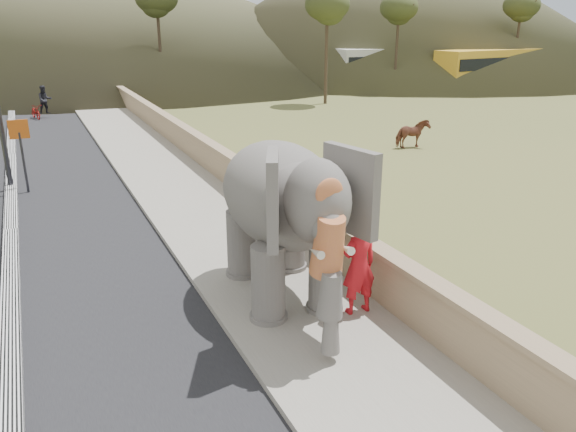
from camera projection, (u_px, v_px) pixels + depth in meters
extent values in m
plane|color=olive|center=(394.00, 413.00, 8.08)|extent=(160.00, 160.00, 0.00)
cube|color=black|center=(12.00, 236.00, 14.64)|extent=(7.00, 120.00, 0.03)
cube|color=black|center=(11.00, 233.00, 14.61)|extent=(0.35, 120.00, 0.22)
cube|color=#9E9687|center=(197.00, 208.00, 16.61)|extent=(3.00, 120.00, 0.15)
cube|color=tan|center=(249.00, 186.00, 17.11)|extent=(0.30, 120.00, 1.10)
cylinder|color=#2D2D33|center=(24.00, 163.00, 18.00)|extent=(0.08, 0.08, 2.00)
cube|color=#C35412|center=(19.00, 129.00, 17.64)|extent=(0.60, 0.05, 0.60)
imported|color=brown|center=(412.00, 134.00, 24.56)|extent=(1.50, 0.72, 1.25)
imported|color=#B0B1B7|center=(316.00, 79.00, 46.51)|extent=(4.55, 3.25, 1.44)
cube|color=white|center=(400.00, 67.00, 47.32)|extent=(11.22, 3.83, 3.10)
cube|color=gold|center=(493.00, 69.00, 45.66)|extent=(11.21, 3.73, 3.10)
cone|color=brown|center=(94.00, 5.00, 67.65)|extent=(80.00, 80.00, 14.00)
imported|color=red|center=(359.00, 265.00, 10.29)|extent=(0.70, 0.46, 1.91)
imported|color=maroon|center=(36.00, 112.00, 31.87)|extent=(0.86, 1.63, 0.82)
imported|color=black|center=(45.00, 100.00, 31.88)|extent=(0.89, 0.75, 1.59)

